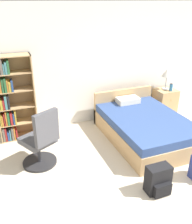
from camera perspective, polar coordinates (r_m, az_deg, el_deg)
ground_plane at (r=3.73m, az=19.29°, el=-22.20°), size 14.00×14.00×0.00m
wall_back at (r=5.55m, az=-0.39°, el=10.56°), size 9.00×0.06×2.60m
bookshelf at (r=5.13m, az=-19.00°, el=2.68°), size 0.74×0.33×1.70m
bed at (r=5.20m, az=10.87°, el=-3.18°), size 1.43×2.08×0.75m
office_chair at (r=4.27m, az=-12.47°, el=-6.71°), size 0.67×0.71×1.07m
nightstand at (r=6.43m, az=15.45°, el=2.35°), size 0.49×0.47×0.62m
table_lamp at (r=6.25m, az=15.94°, el=8.49°), size 0.26×0.26×0.51m
water_bottle at (r=6.24m, az=16.78°, el=5.40°), size 0.08×0.08×0.18m
backpack_black at (r=3.90m, az=14.08°, el=-14.86°), size 0.36×0.27×0.44m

